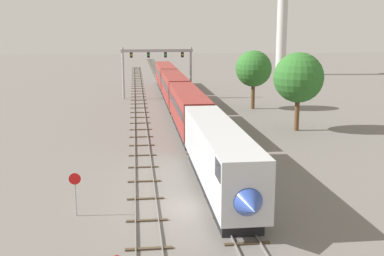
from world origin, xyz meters
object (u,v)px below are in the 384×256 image
trackside_tree_left (254,69)px  trackside_tree_mid (299,78)px  passenger_train (180,97)px  stop_sign (75,188)px  signal_gantry (157,61)px

trackside_tree_left → trackside_tree_mid: trackside_tree_mid is taller
passenger_train → stop_sign: size_ratio=28.54×
trackside_tree_mid → stop_sign: bearing=-133.4°
passenger_train → signal_gantry: signal_gantry is taller
signal_gantry → trackside_tree_mid: 32.17m
signal_gantry → trackside_tree_left: 18.47m
signal_gantry → trackside_tree_mid: size_ratio=1.32×
signal_gantry → trackside_tree_mid: bearing=-62.1°
signal_gantry → stop_sign: bearing=-98.4°
stop_sign → trackside_tree_left: trackside_tree_left is taller
trackside_tree_left → trackside_tree_mid: bearing=-85.1°
signal_gantry → trackside_tree_mid: trackside_tree_mid is taller
stop_sign → passenger_train: bearing=74.2°
trackside_tree_mid → passenger_train: bearing=138.9°
trackside_tree_left → trackside_tree_mid: 16.07m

